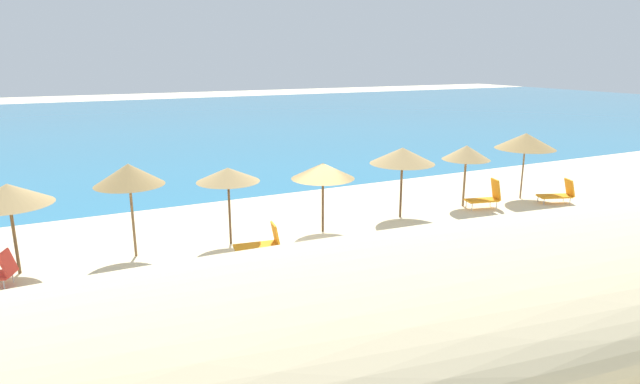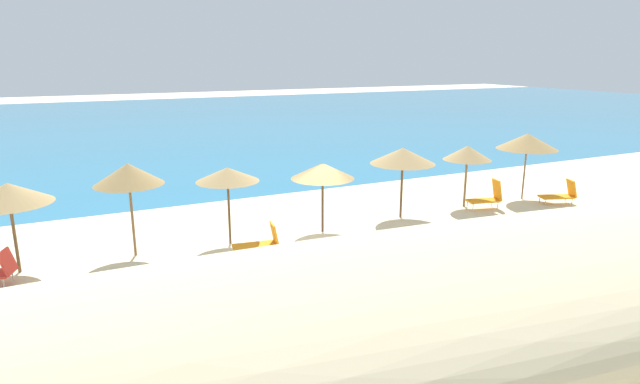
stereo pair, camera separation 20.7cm
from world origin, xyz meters
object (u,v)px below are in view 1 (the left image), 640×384
Objects in this scene: beach_umbrella_2 at (129,175)px; lounge_chair_2 at (262,243)px; beach_umbrella_4 at (323,171)px; beach_umbrella_3 at (228,175)px; lounge_chair_0 at (559,194)px; lounge_chair_4 at (487,196)px; beach_umbrella_1 at (8,194)px; beach_umbrella_5 at (402,156)px; beach_umbrella_7 at (526,141)px; beach_umbrella_6 at (466,153)px.

lounge_chair_2 is at bearing -26.87° from beach_umbrella_2.
beach_umbrella_3 is at bearing 176.23° from beach_umbrella_4.
lounge_chair_4 reaches higher than lounge_chair_0.
beach_umbrella_3 is at bearing -2.34° from beach_umbrella_1.
beach_umbrella_4 is 7.70m from lounge_chair_4.
beach_umbrella_1 reaches higher than lounge_chair_2.
beach_umbrella_5 is 6.48m from beach_umbrella_7.
beach_umbrella_7 is (6.48, -0.01, 0.13)m from beach_umbrella_5.
lounge_chair_4 is (0.63, -0.71, -1.78)m from beach_umbrella_6.
beach_umbrella_4 is 1.59× the size of lounge_chair_0.
beach_umbrella_7 is at bearing 53.31° from lounge_chair_0.
beach_umbrella_7 reaches higher than beach_umbrella_6.
beach_umbrella_2 is 1.15× the size of beach_umbrella_6.
lounge_chair_0 is at bearing -10.28° from beach_umbrella_5.
lounge_chair_4 is (3.94, -0.56, -1.95)m from beach_umbrella_5.
beach_umbrella_4 is at bearing -2.84° from beach_umbrella_1.
beach_umbrella_2 is 6.49m from beach_umbrella_4.
beach_umbrella_1 is 0.97× the size of beach_umbrella_5.
beach_umbrella_5 is at bearing 179.94° from beach_umbrella_7.
lounge_chair_4 is (-3.39, 0.77, 0.09)m from lounge_chair_0.
beach_umbrella_7 is (16.49, -0.21, -0.07)m from beach_umbrella_2.
beach_umbrella_2 is 4.60m from lounge_chair_2.
beach_umbrella_2 reaches higher than beach_umbrella_7.
beach_umbrella_2 is 13.33m from beach_umbrella_6.
beach_umbrella_3 is at bearing -179.07° from beach_umbrella_6.
beach_umbrella_2 is at bearing 179.76° from beach_umbrella_6.
beach_umbrella_7 reaches higher than beach_umbrella_3.
beach_umbrella_4 is at bearing -3.77° from beach_umbrella_3.
beach_umbrella_5 is at bearing 3.86° from beach_umbrella_4.
beach_umbrella_2 is 1.89× the size of lounge_chair_0.
beach_umbrella_7 is (3.16, -0.16, 0.30)m from beach_umbrella_6.
beach_umbrella_7 is 2.68m from lounge_chair_0.
lounge_chair_4 is at bearing -167.64° from beach_umbrella_7.
lounge_chair_2 is (-9.72, -1.77, -1.83)m from beach_umbrella_6.
beach_umbrella_6 is 2.02m from lounge_chair_4.
beach_umbrella_3 is at bearing -179.96° from beach_umbrella_7.
beach_umbrella_1 is at bearing 178.95° from beach_umbrella_5.
beach_umbrella_6 is (16.60, -0.09, -0.10)m from beach_umbrella_1.
lounge_chair_2 is at bearing -172.87° from beach_umbrella_7.
beach_umbrella_1 is 1.81× the size of lounge_chair_2.
beach_umbrella_5 is at bearing -1.18° from beach_umbrella_2.
beach_umbrella_2 reaches higher than beach_umbrella_6.
beach_umbrella_2 is (3.27, -0.04, 0.26)m from beach_umbrella_1.
beach_umbrella_1 is at bearing 105.93° from lounge_chair_0.
beach_umbrella_6 is 3.18m from beach_umbrella_7.
beach_umbrella_7 reaches higher than lounge_chair_0.
beach_umbrella_3 is at bearing 105.04° from lounge_chair_0.
beach_umbrella_6 is 0.89× the size of beach_umbrella_7.
beach_umbrella_3 is (3.07, -0.22, -0.26)m from beach_umbrella_2.
beach_umbrella_5 is 3.32m from beach_umbrella_6.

